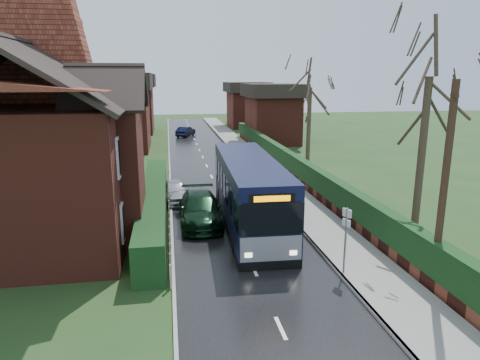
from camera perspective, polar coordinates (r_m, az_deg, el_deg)
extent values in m
plane|color=#2C461E|center=(18.53, 0.63, -9.27)|extent=(140.00, 140.00, 0.00)
cube|color=black|center=(27.92, -2.99, -1.37)|extent=(6.00, 100.00, 0.02)
cube|color=slate|center=(28.68, 5.48, -0.89)|extent=(2.50, 100.00, 0.14)
cube|color=gray|center=(28.40, 3.14, -0.99)|extent=(0.12, 100.00, 0.14)
cube|color=gray|center=(27.74, -9.26, -1.55)|extent=(0.12, 100.00, 0.10)
cube|color=black|center=(22.74, -11.36, -3.04)|extent=(1.20, 16.00, 1.60)
cube|color=maroon|center=(29.05, 8.44, -0.32)|extent=(0.30, 50.00, 0.60)
cube|color=black|center=(28.85, 8.50, 1.41)|extent=(0.60, 50.00, 1.20)
cube|color=maroon|center=(23.00, -24.42, 1.84)|extent=(8.00, 14.00, 6.00)
cube|color=maroon|center=(19.43, -16.61, 0.53)|extent=(2.50, 4.00, 6.00)
cube|color=brown|center=(26.37, -21.35, 17.04)|extent=(0.90, 1.40, 2.20)
cube|color=silver|center=(17.82, -15.30, -5.22)|extent=(0.08, 1.20, 1.60)
cube|color=black|center=(17.81, -15.20, -5.21)|extent=(0.03, 0.95, 1.35)
cube|color=silver|center=(17.18, -15.83, 3.03)|extent=(0.08, 1.20, 1.60)
cube|color=black|center=(17.18, -15.73, 3.03)|extent=(0.03, 0.95, 1.35)
cube|color=silver|center=(21.63, -14.31, -1.85)|extent=(0.08, 1.20, 1.60)
cube|color=black|center=(21.63, -14.23, -1.85)|extent=(0.03, 0.95, 1.35)
cube|color=silver|center=(21.11, -14.72, 4.97)|extent=(0.08, 1.20, 1.60)
cube|color=black|center=(21.11, -14.64, 4.98)|extent=(0.03, 0.95, 1.35)
cube|color=silver|center=(25.50, -13.62, 0.50)|extent=(0.08, 1.20, 1.60)
cube|color=black|center=(25.50, -13.55, 0.51)|extent=(0.03, 0.95, 1.35)
cube|color=silver|center=(25.06, -13.95, 6.30)|extent=(0.08, 1.20, 1.60)
cube|color=black|center=(25.06, -13.88, 6.31)|extent=(0.03, 0.95, 1.35)
cube|color=silver|center=(27.94, -13.29, 1.64)|extent=(0.08, 1.20, 1.60)
cube|color=black|center=(27.94, -13.23, 1.64)|extent=(0.03, 0.95, 1.35)
cube|color=silver|center=(27.54, -13.58, 6.94)|extent=(0.08, 1.20, 1.60)
cube|color=black|center=(27.54, -13.52, 6.94)|extent=(0.03, 0.95, 1.35)
cube|color=black|center=(21.37, 1.21, -3.54)|extent=(2.82, 10.94, 1.13)
cube|color=black|center=(21.06, 1.23, -0.53)|extent=(2.84, 10.94, 1.19)
cube|color=black|center=(20.85, 1.24, 1.92)|extent=(2.82, 10.94, 0.65)
cube|color=black|center=(21.59, 1.20, -5.41)|extent=(2.82, 10.94, 0.35)
cube|color=gray|center=(16.39, 4.14, -9.08)|extent=(2.37, 0.20, 0.99)
cube|color=black|center=(15.94, 4.23, -5.19)|extent=(2.22, 0.15, 1.28)
cube|color=black|center=(15.71, 4.28, -2.45)|extent=(1.73, 0.14, 0.35)
cube|color=#FF8C00|center=(15.67, 4.31, -2.49)|extent=(1.36, 0.08, 0.22)
cube|color=black|center=(16.65, 4.10, -11.23)|extent=(2.42, 0.22, 0.30)
cube|color=#FFF2CC|center=(16.26, 1.14, -9.98)|extent=(0.28, 0.06, 0.18)
cube|color=#FFF2CC|center=(16.60, 7.13, -9.59)|extent=(0.28, 0.06, 0.18)
cylinder|color=black|center=(18.11, -0.62, -8.20)|extent=(0.31, 0.96, 0.95)
cylinder|color=black|center=(18.50, 6.33, -7.81)|extent=(0.31, 0.96, 0.95)
cylinder|color=black|center=(24.67, -2.60, -2.26)|extent=(0.31, 0.96, 0.95)
cylinder|color=black|center=(24.96, 2.52, -2.07)|extent=(0.31, 0.96, 0.95)
imported|color=#BABBBF|center=(25.63, -8.71, -1.44)|extent=(2.04, 3.88, 1.26)
imported|color=black|center=(21.64, -5.33, -3.87)|extent=(2.10, 5.06, 1.46)
imported|color=black|center=(53.97, -7.26, 6.43)|extent=(2.66, 3.95, 1.23)
cylinder|color=slate|center=(16.25, 13.86, -8.07)|extent=(0.07, 0.07, 2.62)
cube|color=silver|center=(15.88, 14.08, -4.30)|extent=(0.21, 0.38, 0.30)
cube|color=silver|center=(15.99, 14.01, -5.57)|extent=(0.19, 0.34, 0.26)
cylinder|color=black|center=(15.51, 25.52, -1.28)|extent=(0.24, 0.24, 7.13)
cube|color=black|center=(15.09, 26.70, 10.02)|extent=(0.45, 0.87, 0.08)
cylinder|color=#362B20|center=(21.18, 23.02, 2.75)|extent=(0.35, 0.35, 7.22)
cylinder|color=#3C2F23|center=(35.51, 9.15, 6.94)|extent=(0.35, 0.35, 6.42)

